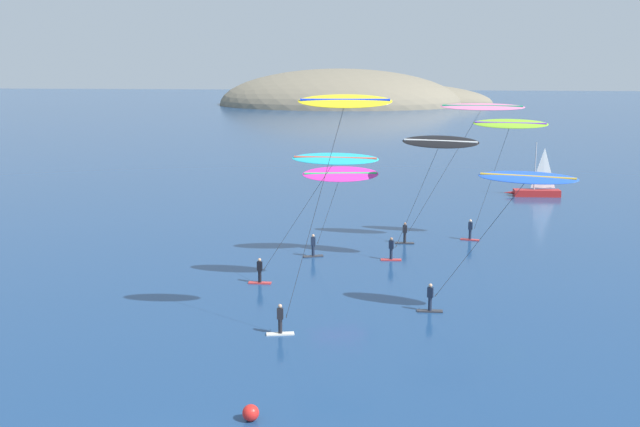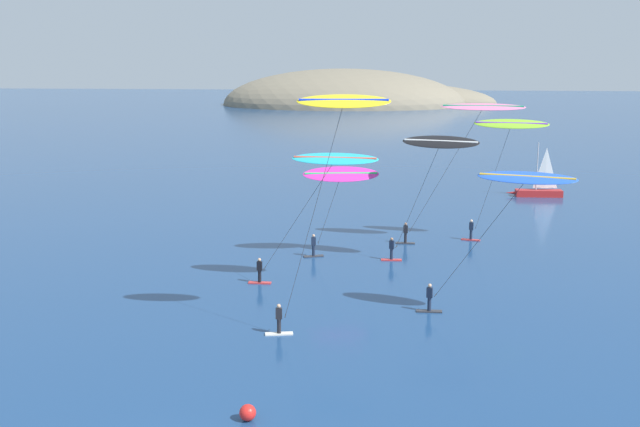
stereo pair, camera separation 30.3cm
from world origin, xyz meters
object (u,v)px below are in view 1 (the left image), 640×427
kitesurfer_lime (507,132)px  kitesurfer_yellow (339,122)px  kitesurfer_blue (520,187)px  marker_buoy (251,413)px  kitesurfer_cyan (330,167)px  sailboat_near (534,190)px  kitesurfer_magenta (339,179)px  kitesurfer_pink (477,115)px  kitesurfer_black (437,150)px

kitesurfer_lime → kitesurfer_yellow: (-11.66, -22.66, 2.65)m
kitesurfer_blue → marker_buoy: bearing=-133.0°
kitesurfer_cyan → kitesurfer_blue: bearing=-28.6°
kitesurfer_cyan → marker_buoy: (-1.74, -19.52, -7.51)m
kitesurfer_lime → marker_buoy: 37.23m
sailboat_near → kitesurfer_blue: kitesurfer_blue is taller
kitesurfer_blue → kitesurfer_yellow: size_ratio=0.67×
kitesurfer_blue → kitesurfer_magenta: bearing=128.1°
kitesurfer_pink → kitesurfer_black: bearing=-120.6°
kitesurfer_blue → kitesurfer_pink: 17.93m
sailboat_near → marker_buoy: (-20.64, -54.73, -0.29)m
kitesurfer_blue → kitesurfer_pink: kitesurfer_pink is taller
kitesurfer_yellow → marker_buoy: kitesurfer_yellow is taller
marker_buoy → kitesurfer_yellow: bearing=74.6°
kitesurfer_cyan → kitesurfer_lime: bearing=46.9°
kitesurfer_black → kitesurfer_blue: bearing=-72.3°
kitesurfer_pink → kitesurfer_lime: (2.57, 1.89, -1.44)m
kitesurfer_blue → kitesurfer_cyan: kitesurfer_cyan is taller
kitesurfer_pink → marker_buoy: 34.96m
kitesurfer_blue → kitesurfer_magenta: kitesurfer_blue is taller
kitesurfer_magenta → marker_buoy: bearing=-93.7°
kitesurfer_pink → kitesurfer_black: kitesurfer_pink is taller
sailboat_near → kitesurfer_pink: bearing=-110.3°
marker_buoy → kitesurfer_blue: bearing=47.0°
kitesurfer_lime → marker_buoy: kitesurfer_lime is taller
kitesurfer_cyan → kitesurfer_black: bearing=42.0°
kitesurfer_blue → kitesurfer_lime: 19.75m
kitesurfer_yellow → marker_buoy: (-2.90, -10.54, -11.10)m
kitesurfer_lime → marker_buoy: size_ratio=14.11×
sailboat_near → kitesurfer_magenta: bearing=-124.7°
marker_buoy → kitesurfer_magenta: bearing=86.3°
sailboat_near → kitesurfer_lime: (-6.09, -21.52, 8.16)m
kitesurfer_black → kitesurfer_yellow: (-5.84, -15.28, 3.19)m
kitesurfer_pink → kitesurfer_lime: kitesurfer_pink is taller
kitesurfer_lime → kitesurfer_cyan: (-12.82, -13.69, -0.94)m
kitesurfer_lime → kitesurfer_black: size_ratio=1.07×
kitesurfer_blue → marker_buoy: (-12.64, -13.58, -7.39)m
kitesurfer_black → kitesurfer_pink: bearing=59.4°
sailboat_near → kitesurfer_blue: 42.52m
kitesurfer_magenta → marker_buoy: 28.04m
kitesurfer_magenta → kitesurfer_pink: size_ratio=0.60×
kitesurfer_cyan → kitesurfer_yellow: (1.16, -8.98, 3.59)m
kitesurfer_yellow → kitesurfer_magenta: bearing=93.8°
sailboat_near → kitesurfer_cyan: kitesurfer_cyan is taller
kitesurfer_magenta → kitesurfer_black: kitesurfer_black is taller
sailboat_near → marker_buoy: sailboat_near is taller
kitesurfer_magenta → kitesurfer_pink: kitesurfer_pink is taller
kitesurfer_blue → kitesurfer_black: size_ratio=0.93×
sailboat_near → kitesurfer_cyan: 40.61m
kitesurfer_lime → kitesurfer_yellow: size_ratio=0.77×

